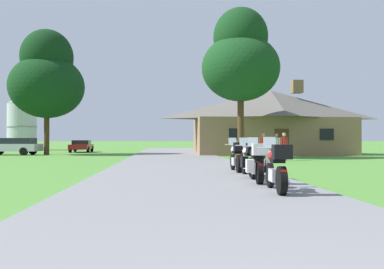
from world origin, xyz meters
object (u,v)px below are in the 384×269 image
(bystander_red_shirt_by_tree, at_px, (284,145))
(parked_red_sedan_far_left, at_px, (81,146))
(metal_silo_distant, at_px, (22,123))
(bystander_red_shirt_beside_signpost, at_px, (263,144))
(tree_by_lodge_front, at_px, (241,59))
(motorcycle_white_third_in_row, at_px, (250,160))
(bystander_white_shirt_near_lodge, at_px, (277,144))
(tree_left_far, at_px, (47,78))
(parked_silver_suv_far_left, at_px, (12,146))
(motorcycle_white_farthest_in_row, at_px, (236,157))
(motorcycle_red_nearest_to_camera, at_px, (277,168))
(motorcycle_black_second_in_row, at_px, (257,163))

(bystander_red_shirt_by_tree, distance_m, parked_red_sedan_far_left, 23.39)
(bystander_red_shirt_by_tree, bearing_deg, metal_silo_distant, -76.76)
(bystander_red_shirt_beside_signpost, distance_m, tree_by_lodge_front, 6.10)
(metal_silo_distant, distance_m, parked_red_sedan_far_left, 12.71)
(motorcycle_white_third_in_row, height_order, metal_silo_distant, metal_silo_distant)
(bystander_white_shirt_near_lodge, relative_size, tree_left_far, 0.16)
(bystander_white_shirt_near_lodge, bearing_deg, parked_silver_suv_far_left, -154.83)
(motorcycle_white_third_in_row, height_order, bystander_white_shirt_near_lodge, bystander_white_shirt_near_lodge)
(metal_silo_distant, relative_size, parked_silver_suv_far_left, 1.34)
(motorcycle_white_third_in_row, bearing_deg, bystander_white_shirt_near_lodge, 72.04)
(tree_by_lodge_front, bearing_deg, motorcycle_white_farthest_in_row, -101.00)
(bystander_white_shirt_near_lodge, relative_size, bystander_red_shirt_by_tree, 1.00)
(parked_silver_suv_far_left, bearing_deg, bystander_red_shirt_beside_signpost, -103.65)
(bystander_red_shirt_by_tree, height_order, metal_silo_distant, metal_silo_distant)
(motorcycle_white_third_in_row, height_order, bystander_red_shirt_by_tree, bystander_red_shirt_by_tree)
(motorcycle_red_nearest_to_camera, distance_m, bystander_red_shirt_beside_signpost, 18.94)
(bystander_red_shirt_beside_signpost, xyz_separation_m, bystander_red_shirt_by_tree, (0.53, -3.19, 0.00))
(motorcycle_red_nearest_to_camera, height_order, bystander_red_shirt_by_tree, bystander_red_shirt_by_tree)
(motorcycle_black_second_in_row, distance_m, parked_silver_suv_far_left, 28.01)
(motorcycle_red_nearest_to_camera, bearing_deg, tree_left_far, 119.84)
(bystander_red_shirt_beside_signpost, bearing_deg, motorcycle_white_third_in_row, 59.05)
(motorcycle_black_second_in_row, distance_m, motorcycle_white_farthest_in_row, 4.08)
(bystander_white_shirt_near_lodge, height_order, metal_silo_distant, metal_silo_distant)
(motorcycle_red_nearest_to_camera, xyz_separation_m, motorcycle_white_third_in_row, (0.20, 4.14, -0.01))
(bystander_white_shirt_near_lodge, bearing_deg, bystander_red_shirt_by_tree, -57.87)
(bystander_red_shirt_beside_signpost, height_order, tree_left_far, tree_left_far)
(bystander_white_shirt_near_lodge, distance_m, parked_red_sedan_far_left, 20.85)
(motorcycle_black_second_in_row, relative_size, tree_by_lodge_front, 0.20)
(tree_by_lodge_front, height_order, parked_red_sedan_far_left, tree_by_lodge_front)
(tree_left_far, bearing_deg, bystander_red_shirt_beside_signpost, -24.43)
(motorcycle_white_farthest_in_row, xyz_separation_m, metal_silo_distant, (-19.85, 35.37, 2.59))
(motorcycle_white_third_in_row, bearing_deg, parked_red_sedan_far_left, 111.51)
(metal_silo_distant, distance_m, parked_silver_suv_far_left, 16.74)
(motorcycle_black_second_in_row, bearing_deg, bystander_red_shirt_by_tree, 75.75)
(metal_silo_distant, height_order, parked_silver_suv_far_left, metal_silo_distant)
(tree_left_far, xyz_separation_m, parked_silver_suv_far_left, (-2.68, -0.36, -5.66))
(motorcycle_red_nearest_to_camera, height_order, bystander_white_shirt_near_lodge, bystander_white_shirt_near_lodge)
(bystander_red_shirt_by_tree, bearing_deg, bystander_white_shirt_near_lodge, -128.72)
(parked_red_sedan_far_left, bearing_deg, motorcycle_white_third_in_row, -70.39)
(motorcycle_white_farthest_in_row, distance_m, tree_left_far, 24.20)
(motorcycle_black_second_in_row, relative_size, bystander_red_shirt_beside_signpost, 1.24)
(bystander_red_shirt_by_tree, relative_size, parked_red_sedan_far_left, 0.40)
(parked_silver_suv_far_left, relative_size, parked_red_sedan_far_left, 1.12)
(parked_silver_suv_far_left, bearing_deg, motorcycle_white_farthest_in_row, -135.01)
(motorcycle_red_nearest_to_camera, height_order, bystander_red_shirt_beside_signpost, bystander_red_shirt_beside_signpost)
(bystander_white_shirt_near_lodge, relative_size, metal_silo_distant, 0.26)
(tree_by_lodge_front, distance_m, tree_left_far, 16.69)
(bystander_red_shirt_beside_signpost, bearing_deg, metal_silo_distant, -60.06)
(motorcycle_red_nearest_to_camera, xyz_separation_m, motorcycle_white_farthest_in_row, (0.11, 6.22, 0.00))
(motorcycle_black_second_in_row, distance_m, bystander_red_shirt_beside_signpost, 16.84)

